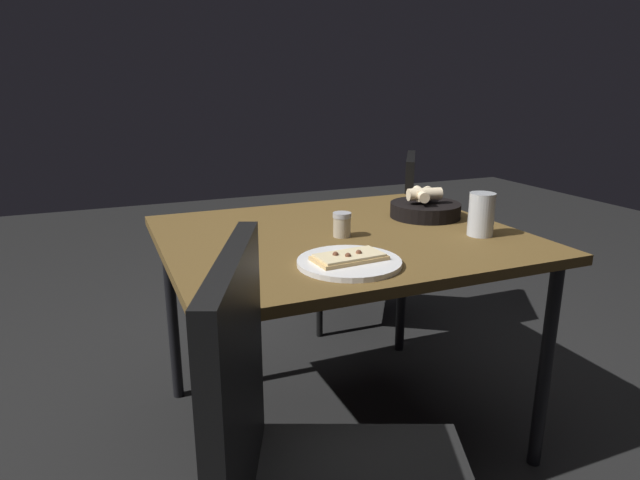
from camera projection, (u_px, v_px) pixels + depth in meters
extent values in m
plane|color=black|center=(339.00, 426.00, 1.92)|extent=(8.00, 8.00, 0.00)
cube|color=brown|center=(341.00, 238.00, 1.73)|extent=(1.10, 0.95, 0.03)
cylinder|color=black|center=(224.00, 449.00, 1.27)|extent=(0.04, 0.04, 0.67)
cylinder|color=black|center=(545.00, 368.00, 1.64)|extent=(0.04, 0.04, 0.67)
cylinder|color=black|center=(172.00, 315.00, 2.01)|extent=(0.04, 0.04, 0.67)
cylinder|color=black|center=(402.00, 279.00, 2.37)|extent=(0.04, 0.04, 0.67)
cylinder|color=white|center=(349.00, 262.00, 1.42)|extent=(0.27, 0.27, 0.01)
cube|color=tan|center=(349.00, 258.00, 1.42)|extent=(0.20, 0.11, 0.01)
cube|color=beige|center=(349.00, 255.00, 1.42)|extent=(0.18, 0.10, 0.01)
sphere|color=brown|center=(359.00, 253.00, 1.42)|extent=(0.02, 0.02, 0.02)
sphere|color=brown|center=(335.00, 255.00, 1.41)|extent=(0.02, 0.02, 0.02)
sphere|color=brown|center=(348.00, 256.00, 1.40)|extent=(0.02, 0.02, 0.02)
cylinder|color=black|center=(425.00, 210.00, 1.92)|extent=(0.25, 0.25, 0.05)
cylinder|color=beige|center=(423.00, 194.00, 1.91)|extent=(0.11, 0.10, 0.04)
cylinder|color=beige|center=(421.00, 194.00, 1.90)|extent=(0.08, 0.14, 0.04)
cylinder|color=beige|center=(425.00, 194.00, 1.89)|extent=(0.13, 0.06, 0.04)
cylinder|color=#A11814|center=(441.00, 211.00, 1.93)|extent=(0.06, 0.06, 0.03)
cylinder|color=silver|center=(481.00, 214.00, 1.68)|extent=(0.08, 0.08, 0.13)
cylinder|color=#C17917|center=(481.00, 219.00, 1.69)|extent=(0.07, 0.07, 0.10)
cylinder|color=#BFB299|center=(342.00, 227.00, 1.68)|extent=(0.05, 0.05, 0.06)
cylinder|color=maroon|center=(342.00, 231.00, 1.68)|extent=(0.05, 0.05, 0.03)
cylinder|color=#B7B7BC|center=(342.00, 215.00, 1.67)|extent=(0.06, 0.06, 0.01)
cube|color=#292929|center=(365.00, 243.00, 2.63)|extent=(0.61, 0.61, 0.04)
cube|color=black|center=(409.00, 199.00, 2.53)|extent=(0.26, 0.37, 0.40)
cylinder|color=black|center=(332.00, 270.00, 2.90)|extent=(0.03, 0.03, 0.40)
cylinder|color=black|center=(320.00, 297.00, 2.54)|extent=(0.03, 0.03, 0.40)
cylinder|color=black|center=(404.00, 275.00, 2.84)|extent=(0.03, 0.03, 0.40)
cylinder|color=black|center=(402.00, 303.00, 2.48)|extent=(0.03, 0.03, 0.40)
cube|color=black|center=(237.00, 386.00, 0.89)|extent=(0.20, 0.40, 0.45)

